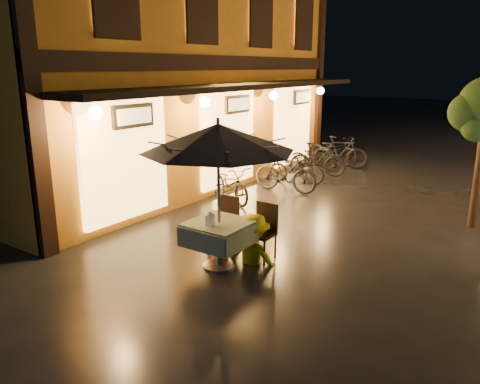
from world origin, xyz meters
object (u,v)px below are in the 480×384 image
Objects in this scene: bicycle_0 at (230,183)px; patio_umbrella at (218,138)px; person_orange at (221,215)px; cafe_table at (219,233)px; person_yellow at (253,215)px; table_lantern at (210,218)px.

patio_umbrella is at bearing -122.35° from bicycle_0.
cafe_table is at bearing 118.41° from person_orange.
cafe_table is 0.65m from person_yellow.
table_lantern is at bearing -124.14° from bicycle_0.
bicycle_0 reaches higher than cafe_table.
cafe_table is 3.96× the size of table_lantern.
patio_umbrella is at bearing 90.00° from table_lantern.
person_yellow is 3.71m from bicycle_0.
cafe_table is 0.40× the size of patio_umbrella.
person_orange is 3.31m from bicycle_0.
table_lantern is 0.82m from person_yellow.
patio_umbrella is at bearing 118.41° from person_orange.
person_orange is 0.85× the size of person_yellow.
patio_umbrella reaches higher than bicycle_0.
table_lantern is 0.84m from person_orange.
table_lantern reaches higher than bicycle_0.
person_orange is at bearing 123.75° from cafe_table.
patio_umbrella reaches higher than person_yellow.
cafe_table is 0.41m from table_lantern.
person_yellow is at bearing 57.90° from cafe_table.
person_yellow is at bearing 175.87° from person_orange.
table_lantern is 4.13m from bicycle_0.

